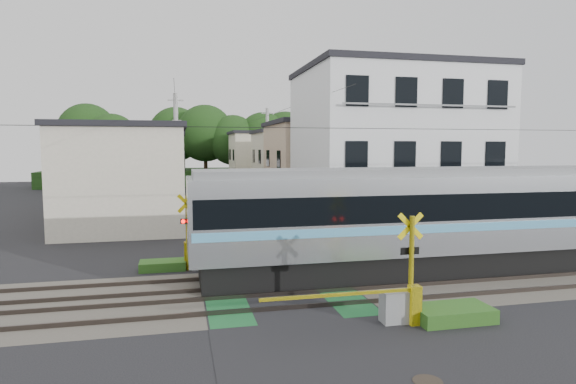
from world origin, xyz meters
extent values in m
plane|color=black|center=(0.00, 0.00, 0.00)|extent=(120.00, 120.00, 0.00)
cube|color=#47423A|center=(0.00, 0.00, 0.00)|extent=(120.00, 6.00, 0.00)
cube|color=black|center=(0.00, 0.00, 0.01)|extent=(5.20, 120.00, 0.00)
cube|color=#145126|center=(-1.90, 0.00, 0.01)|extent=(1.30, 6.00, 0.00)
cube|color=#145126|center=(1.90, 0.00, 0.01)|extent=(1.30, 6.00, 0.00)
cube|color=#3F3833|center=(0.00, -1.90, 0.07)|extent=(120.00, 0.08, 0.14)
cube|color=#3F3833|center=(0.00, -0.50, 0.07)|extent=(120.00, 0.08, 0.14)
cube|color=#3F3833|center=(0.00, 0.50, 0.07)|extent=(120.00, 0.08, 0.14)
cube|color=#3F3833|center=(0.00, 1.90, 0.07)|extent=(120.00, 0.08, 0.14)
cube|color=black|center=(6.83, 1.20, 0.49)|extent=(18.95, 2.61, 0.99)
cube|color=black|center=(-0.08, 1.20, 0.33)|extent=(2.63, 2.41, 0.66)
cube|color=silver|center=(6.83, 1.20, 2.41)|extent=(19.74, 3.07, 2.85)
cube|color=black|center=(6.83, 1.20, 2.75)|extent=(19.42, 3.11, 0.97)
cube|color=#56A8D8|center=(6.83, 1.20, 2.01)|extent=(19.54, 3.10, 0.31)
cube|color=slate|center=(6.83, 1.20, 3.97)|extent=(19.34, 2.52, 0.26)
cube|color=black|center=(-2.99, 1.20, 2.84)|extent=(0.10, 2.64, 1.71)
cylinder|color=yellow|center=(3.00, -3.60, 1.50)|extent=(0.14, 0.14, 3.00)
cube|color=yellow|center=(3.00, -3.50, 2.70)|extent=(0.77, 0.05, 0.77)
cube|color=yellow|center=(3.00, -3.50, 2.70)|extent=(0.77, 0.05, 0.77)
cube|color=black|center=(3.00, -3.50, 2.00)|extent=(0.55, 0.05, 0.20)
sphere|color=#FF0C07|center=(2.84, -3.44, 2.00)|extent=(0.16, 0.16, 0.16)
sphere|color=#FF0C07|center=(3.16, -3.44, 2.00)|extent=(0.16, 0.16, 0.16)
cube|color=gray|center=(2.50, -3.60, 0.45)|extent=(0.70, 0.50, 0.90)
cube|color=yellow|center=(3.00, -3.85, 0.55)|extent=(0.30, 0.30, 1.10)
cube|color=yellow|center=(0.75, -3.85, 1.00)|extent=(4.20, 0.08, 0.08)
cylinder|color=yellow|center=(-3.00, 3.60, 1.50)|extent=(0.14, 0.14, 3.00)
cube|color=yellow|center=(-3.00, 3.50, 2.70)|extent=(0.77, 0.05, 0.77)
cube|color=yellow|center=(-3.00, 3.50, 2.70)|extent=(0.77, 0.05, 0.77)
cube|color=black|center=(-3.00, 3.50, 2.00)|extent=(0.55, 0.05, 0.20)
sphere|color=#FF0C07|center=(-3.16, 3.44, 2.00)|extent=(0.16, 0.16, 0.16)
sphere|color=#FF0C07|center=(-2.84, 3.44, 2.00)|extent=(0.16, 0.16, 0.16)
cube|color=gray|center=(-2.50, 3.60, 0.45)|extent=(0.70, 0.50, 0.90)
cube|color=yellow|center=(-3.00, 3.85, 0.55)|extent=(0.30, 0.30, 1.10)
cube|color=yellow|center=(-0.75, 3.85, 1.00)|extent=(4.20, 0.08, 0.08)
cube|color=white|center=(8.50, 9.50, 4.50)|extent=(10.00, 8.00, 9.00)
cube|color=black|center=(8.50, 9.50, 9.15)|extent=(10.20, 8.16, 0.30)
cube|color=black|center=(4.80, 5.47, 1.50)|extent=(1.10, 0.06, 1.40)
cube|color=black|center=(7.25, 5.47, 1.50)|extent=(1.10, 0.06, 1.40)
cube|color=black|center=(9.70, 5.47, 1.50)|extent=(1.10, 0.06, 1.40)
cube|color=black|center=(12.15, 5.47, 1.50)|extent=(1.10, 0.06, 1.40)
cube|color=gray|center=(8.50, 5.25, 0.90)|extent=(9.00, 0.06, 0.08)
cube|color=black|center=(4.80, 5.47, 4.50)|extent=(1.10, 0.06, 1.40)
cube|color=black|center=(7.25, 5.47, 4.50)|extent=(1.10, 0.06, 1.40)
cube|color=black|center=(9.70, 5.47, 4.50)|extent=(1.10, 0.06, 1.40)
cube|color=black|center=(12.15, 5.47, 4.50)|extent=(1.10, 0.06, 1.40)
cube|color=gray|center=(8.50, 5.25, 3.90)|extent=(9.00, 0.06, 0.08)
cube|color=black|center=(4.80, 5.47, 7.50)|extent=(1.10, 0.06, 1.40)
cube|color=black|center=(7.25, 5.47, 7.50)|extent=(1.10, 0.06, 1.40)
cube|color=black|center=(9.70, 5.47, 7.50)|extent=(1.10, 0.06, 1.40)
cube|color=black|center=(12.15, 5.47, 7.50)|extent=(1.10, 0.06, 1.40)
cube|color=gray|center=(8.50, 5.25, 6.90)|extent=(9.00, 0.06, 0.08)
cube|color=beige|center=(-6.50, 14.00, 3.00)|extent=(7.00, 7.00, 6.00)
cube|color=black|center=(-6.50, 14.00, 6.15)|extent=(7.35, 7.35, 0.30)
cube|color=black|center=(-2.97, 12.25, 1.30)|extent=(0.06, 1.00, 1.20)
cube|color=black|center=(-2.97, 15.75, 1.30)|extent=(0.06, 1.00, 1.20)
cube|color=black|center=(-2.97, 12.25, 4.10)|extent=(0.06, 1.00, 1.20)
cube|color=black|center=(-2.97, 15.75, 4.10)|extent=(0.06, 1.00, 1.20)
cube|color=tan|center=(6.80, 18.00, 3.25)|extent=(7.00, 8.00, 6.50)
cube|color=black|center=(6.80, 18.00, 6.65)|extent=(7.35, 8.40, 0.30)
cube|color=black|center=(3.27, 16.00, 1.30)|extent=(0.06, 1.00, 1.20)
cube|color=black|center=(3.27, 20.00, 1.30)|extent=(0.06, 1.00, 1.20)
cube|color=black|center=(3.27, 16.00, 4.10)|extent=(0.06, 1.00, 1.20)
cube|color=black|center=(3.27, 20.00, 4.10)|extent=(0.06, 1.00, 1.20)
cube|color=beige|center=(-7.00, 23.00, 2.90)|extent=(8.00, 7.00, 5.80)
cube|color=black|center=(-7.00, 23.00, 5.95)|extent=(8.40, 7.35, 0.30)
cube|color=black|center=(-2.97, 21.25, 1.30)|extent=(0.06, 1.00, 1.20)
cube|color=black|center=(-2.97, 24.75, 1.30)|extent=(0.06, 1.00, 1.20)
cube|color=black|center=(-2.97, 21.25, 4.10)|extent=(0.06, 1.00, 1.20)
cube|color=black|center=(-2.97, 24.75, 4.10)|extent=(0.06, 1.00, 1.20)
cube|color=beige|center=(7.20, 28.00, 3.10)|extent=(7.00, 7.00, 6.20)
cube|color=black|center=(7.20, 28.00, 6.35)|extent=(7.35, 7.35, 0.30)
cube|color=black|center=(3.67, 26.25, 1.30)|extent=(0.06, 1.00, 1.20)
cube|color=black|center=(3.67, 29.75, 1.30)|extent=(0.06, 1.00, 1.20)
cube|color=black|center=(3.67, 26.25, 4.10)|extent=(0.06, 1.00, 1.20)
cube|color=black|center=(3.67, 29.75, 4.10)|extent=(0.06, 1.00, 1.20)
cube|color=beige|center=(-6.80, 33.00, 3.00)|extent=(7.00, 8.00, 6.00)
cube|color=black|center=(-6.80, 33.00, 6.15)|extent=(7.35, 8.40, 0.30)
cube|color=black|center=(-3.27, 31.00, 1.30)|extent=(0.06, 1.00, 1.20)
cube|color=black|center=(-3.27, 35.00, 1.30)|extent=(0.06, 1.00, 1.20)
cube|color=black|center=(-3.27, 31.00, 4.10)|extent=(0.06, 1.00, 1.20)
cube|color=black|center=(-3.27, 35.00, 4.10)|extent=(0.06, 1.00, 1.20)
cube|color=beige|center=(6.50, 38.00, 3.20)|extent=(8.00, 7.00, 6.40)
cube|color=black|center=(6.50, 38.00, 6.55)|extent=(8.40, 7.35, 0.30)
cube|color=black|center=(2.47, 36.25, 1.30)|extent=(0.06, 1.00, 1.20)
cube|color=black|center=(2.47, 39.75, 1.30)|extent=(0.06, 1.00, 1.20)
cube|color=black|center=(2.47, 36.25, 4.10)|extent=(0.06, 1.00, 1.20)
cube|color=black|center=(2.47, 39.75, 4.10)|extent=(0.06, 1.00, 1.20)
cube|color=#1B3A13|center=(0.00, 50.00, 1.00)|extent=(40.00, 10.00, 2.00)
cylinder|color=#332114|center=(-14.42, 49.22, 2.60)|extent=(0.50, 0.50, 5.21)
sphere|color=#1B3A13|center=(-14.42, 49.22, 6.77)|extent=(7.29, 7.29, 7.29)
cylinder|color=#332114|center=(-11.05, 45.45, 2.24)|extent=(0.50, 0.50, 4.48)
sphere|color=#1B3A13|center=(-11.05, 45.45, 5.82)|extent=(6.27, 6.27, 6.27)
cylinder|color=#332114|center=(-7.24, 49.90, 2.05)|extent=(0.50, 0.50, 4.11)
sphere|color=#1B3A13|center=(-7.24, 49.90, 5.34)|extent=(5.75, 5.75, 5.75)
cylinder|color=#332114|center=(-3.56, 50.93, 2.58)|extent=(0.50, 0.50, 5.16)
sphere|color=#1B3A13|center=(-3.56, 50.93, 6.70)|extent=(7.22, 7.22, 7.22)
cylinder|color=#332114|center=(0.08, 46.93, 2.58)|extent=(0.50, 0.50, 5.17)
sphere|color=#1B3A13|center=(0.08, 46.93, 6.72)|extent=(7.24, 7.24, 7.24)
cylinder|color=#332114|center=(3.43, 45.28, 2.25)|extent=(0.50, 0.50, 4.49)
sphere|color=#1B3A13|center=(3.43, 45.28, 5.84)|extent=(6.29, 6.29, 6.29)
cylinder|color=#332114|center=(7.30, 45.26, 2.35)|extent=(0.50, 0.50, 4.70)
sphere|color=#1B3A13|center=(7.30, 45.26, 6.10)|extent=(6.57, 6.57, 6.57)
cylinder|color=#332114|center=(10.28, 45.83, 2.39)|extent=(0.50, 0.50, 4.79)
sphere|color=#1B3A13|center=(10.28, 45.83, 6.22)|extent=(6.70, 6.70, 6.70)
cylinder|color=#332114|center=(14.59, 47.36, 2.70)|extent=(0.50, 0.50, 5.41)
sphere|color=#1B3A13|center=(14.59, 47.36, 7.03)|extent=(7.57, 7.57, 7.57)
cube|color=black|center=(6.00, 1.20, 5.60)|extent=(60.00, 0.02, 0.02)
cylinder|color=#A5A5A0|center=(-3.40, 13.00, 4.00)|extent=(0.26, 0.26, 8.00)
cube|color=#A5A5A0|center=(-3.40, 13.00, 7.60)|extent=(0.90, 0.08, 0.08)
cylinder|color=#A5A5A0|center=(3.60, 22.00, 4.00)|extent=(0.26, 0.26, 8.00)
cube|color=#A5A5A0|center=(3.60, 22.00, 7.60)|extent=(0.90, 0.08, 0.08)
cylinder|color=#A5A5A0|center=(-3.40, 34.00, 4.00)|extent=(0.26, 0.26, 8.00)
cube|color=#A5A5A0|center=(-3.40, 34.00, 7.60)|extent=(0.90, 0.08, 0.08)
cube|color=black|center=(-3.40, 23.50, 7.40)|extent=(0.02, 42.00, 0.02)
cube|color=black|center=(3.60, 23.50, 7.40)|extent=(0.02, 42.00, 0.02)
imported|color=black|center=(1.84, 30.89, 0.90)|extent=(0.77, 0.66, 1.80)
cylinder|color=#2D261E|center=(1.71, -6.94, 0.01)|extent=(0.63, 0.63, 0.02)
cube|color=#2D5E1E|center=(4.20, -3.80, 0.20)|extent=(2.20, 1.20, 0.40)
cube|color=#2D5E1E|center=(-4.00, 3.90, 0.18)|extent=(1.80, 1.00, 0.36)
cube|color=#2D5E1E|center=(4.60, 3.20, 0.15)|extent=(1.50, 0.90, 0.30)
camera|label=1|loc=(-3.28, -15.70, 4.89)|focal=30.00mm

